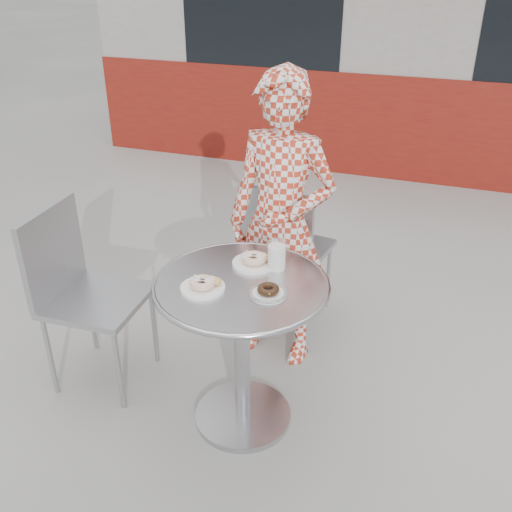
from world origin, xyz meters
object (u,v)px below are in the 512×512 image
(chair_far, at_px, (289,276))
(milk_cup, at_px, (277,256))
(chair_left, at_px, (100,331))
(seated_person, at_px, (281,225))
(plate_far, at_px, (255,260))
(plate_checker, at_px, (268,292))
(bistro_table, at_px, (242,319))
(plate_near, at_px, (203,285))

(chair_far, distance_m, milk_cup, 0.97)
(chair_left, xyz_separation_m, seated_person, (0.80, 0.54, 0.49))
(plate_far, distance_m, plate_checker, 0.26)
(bistro_table, relative_size, plate_checker, 4.90)
(plate_far, bearing_deg, plate_near, -115.92)
(plate_checker, bearing_deg, seated_person, 102.91)
(chair_left, distance_m, seated_person, 1.09)
(chair_far, height_order, plate_checker, chair_far)
(bistro_table, distance_m, milk_cup, 0.32)
(plate_near, bearing_deg, chair_left, 167.32)
(seated_person, distance_m, plate_near, 0.70)
(chair_left, xyz_separation_m, plate_far, (0.81, 0.12, 0.51))
(bistro_table, height_order, chair_far, chair_far)
(chair_left, xyz_separation_m, plate_checker, (0.95, -0.10, 0.50))
(plate_near, height_order, milk_cup, milk_cup)
(bistro_table, relative_size, plate_far, 3.97)
(bistro_table, height_order, plate_near, plate_near)
(plate_far, bearing_deg, bistro_table, -90.58)
(chair_far, distance_m, seated_person, 0.62)
(milk_cup, bearing_deg, seated_person, 104.86)
(seated_person, height_order, plate_far, seated_person)
(bistro_table, xyz_separation_m, plate_far, (0.00, 0.17, 0.21))
(bistro_table, height_order, plate_far, plate_far)
(seated_person, bearing_deg, plate_checker, -69.94)
(plate_near, distance_m, milk_cup, 0.36)
(milk_cup, bearing_deg, chair_far, 101.75)
(chair_far, xyz_separation_m, chair_left, (-0.76, -0.89, 0.02))
(bistro_table, bearing_deg, chair_left, 176.43)
(plate_far, height_order, plate_checker, plate_far)
(chair_left, relative_size, plate_far, 4.85)
(bistro_table, xyz_separation_m, plate_near, (-0.13, -0.10, 0.21))
(chair_left, relative_size, seated_person, 0.61)
(plate_far, xyz_separation_m, plate_checker, (0.14, -0.22, -0.01))
(chair_far, height_order, plate_far, chair_far)
(chair_far, relative_size, chair_left, 0.95)
(bistro_table, bearing_deg, plate_near, -141.63)
(plate_far, xyz_separation_m, plate_near, (-0.13, -0.27, -0.00))
(plate_far, relative_size, milk_cup, 1.45)
(chair_far, relative_size, plate_checker, 5.67)
(plate_checker, distance_m, milk_cup, 0.23)
(chair_far, relative_size, milk_cup, 6.66)
(bistro_table, xyz_separation_m, chair_far, (-0.06, 0.94, -0.31))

